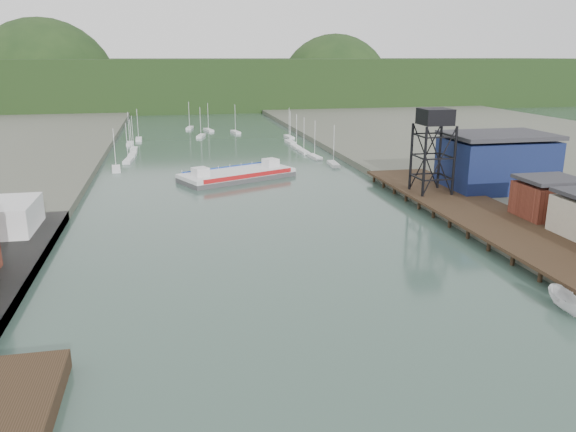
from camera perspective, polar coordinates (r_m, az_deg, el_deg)
name	(u,v)px	position (r m, az deg, el deg)	size (l,w,h in m)	color
ground	(350,390)	(50.69, 6.36, -17.17)	(600.00, 600.00, 0.00)	#2A413A
east_pier	(474,210)	(102.51, 18.36, 0.60)	(14.00, 70.00, 2.45)	black
lift_tower	(435,122)	(110.33, 14.70, 9.22)	(6.50, 6.50, 16.00)	black
blue_shed	(496,162)	(120.59, 20.42, 5.14)	(20.50, 14.50, 11.30)	#0D133A
marina_sailboats	(215,145)	(181.22, -7.39, 7.18)	(57.71, 92.65, 0.90)	silver
distant_hills	(184,86)	(342.08, -10.49, 12.81)	(500.00, 120.00, 80.00)	black
chain_ferry	(237,174)	(131.16, -5.19, 4.22)	(28.25, 20.38, 3.78)	#444446
motorboat	(567,302)	(70.42, 26.45, -7.82)	(2.39, 6.35, 2.45)	silver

